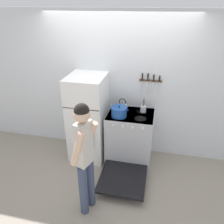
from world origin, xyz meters
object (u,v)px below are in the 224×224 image
object	(u,v)px
utensil_jar	(143,108)
stove_range	(129,138)
dutch_oven_pot	(119,112)
tea_kettle	(122,106)
person	(85,155)
refrigerator	(88,118)

from	to	relation	value
utensil_jar	stove_range	bearing A→B (deg)	-139.56
dutch_oven_pot	tea_kettle	bearing A→B (deg)	86.75
tea_kettle	person	xyz separation A→B (m)	(-0.24, -1.34, -0.06)
refrigerator	utensil_jar	world-z (taller)	refrigerator
stove_range	person	bearing A→B (deg)	-108.93
refrigerator	person	bearing A→B (deg)	-73.78
stove_range	refrigerator	bearing A→B (deg)	179.22
utensil_jar	person	xyz separation A→B (m)	(-0.60, -1.35, -0.06)
refrigerator	stove_range	xyz separation A→B (m)	(0.75, -0.01, -0.32)
person	refrigerator	bearing A→B (deg)	34.57
refrigerator	tea_kettle	distance (m)	0.64
stove_range	person	size ratio (longest dim) A/B	0.83
dutch_oven_pot	utensil_jar	size ratio (longest dim) A/B	1.17
dutch_oven_pot	person	bearing A→B (deg)	-101.67
stove_range	person	xyz separation A→B (m)	(-0.40, -1.18, 0.47)
refrigerator	person	distance (m)	1.25
stove_range	utensil_jar	distance (m)	0.59
stove_range	tea_kettle	distance (m)	0.58
dutch_oven_pot	person	size ratio (longest dim) A/B	0.19
dutch_oven_pot	person	world-z (taller)	person
dutch_oven_pot	refrigerator	bearing A→B (deg)	170.78
refrigerator	utensil_jar	bearing A→B (deg)	9.47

